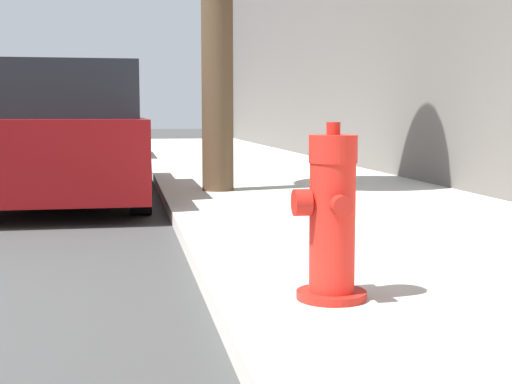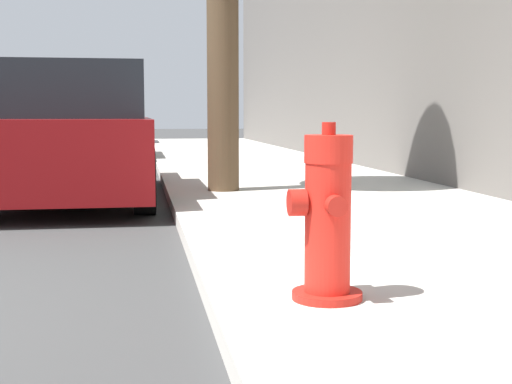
{
  "view_description": "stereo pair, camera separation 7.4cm",
  "coord_description": "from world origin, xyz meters",
  "px_view_note": "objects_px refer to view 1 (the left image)",
  "views": [
    {
      "loc": [
        1.82,
        -3.14,
        0.93
      ],
      "look_at": [
        2.59,
        1.03,
        0.46
      ],
      "focal_mm": 50.0,
      "sensor_mm": 36.0,
      "label": 1
    },
    {
      "loc": [
        1.89,
        -3.15,
        0.93
      ],
      "look_at": [
        2.59,
        1.03,
        0.46
      ],
      "focal_mm": 50.0,
      "sensor_mm": 36.0,
      "label": 2
    }
  ],
  "objects_px": {
    "fire_hydrant": "(331,220)",
    "parked_car_far": "(97,122)",
    "parked_car_mid": "(78,126)",
    "parked_car_near": "(61,137)"
  },
  "relations": [
    {
      "from": "fire_hydrant",
      "to": "parked_car_far",
      "type": "bearing_deg",
      "value": 95.27
    },
    {
      "from": "parked_car_mid",
      "to": "parked_car_far",
      "type": "distance_m",
      "value": 6.69
    },
    {
      "from": "parked_car_far",
      "to": "fire_hydrant",
      "type": "bearing_deg",
      "value": -84.73
    },
    {
      "from": "fire_hydrant",
      "to": "parked_car_near",
      "type": "relative_size",
      "value": 0.2
    },
    {
      "from": "parked_car_far",
      "to": "parked_car_mid",
      "type": "bearing_deg",
      "value": -90.92
    },
    {
      "from": "fire_hydrant",
      "to": "parked_car_far",
      "type": "relative_size",
      "value": 0.18
    },
    {
      "from": "fire_hydrant",
      "to": "parked_car_far",
      "type": "distance_m",
      "value": 17.98
    },
    {
      "from": "fire_hydrant",
      "to": "parked_car_mid",
      "type": "distance_m",
      "value": 11.35
    },
    {
      "from": "fire_hydrant",
      "to": "parked_car_mid",
      "type": "xyz_separation_m",
      "value": [
        -1.76,
        11.21,
        0.21
      ]
    },
    {
      "from": "fire_hydrant",
      "to": "parked_car_near",
      "type": "bearing_deg",
      "value": 107.8
    }
  ]
}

